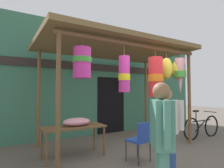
{
  "coord_description": "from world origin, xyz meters",
  "views": [
    {
      "loc": [
        -3.08,
        -3.45,
        1.46
      ],
      "look_at": [
        -0.29,
        1.09,
        1.69
      ],
      "focal_mm": 30.5,
      "sensor_mm": 36.0,
      "label": 1
    }
  ],
  "objects_px": {
    "flower_heap_on_table": "(77,122)",
    "vendor_in_orange": "(166,124)",
    "folding_chair": "(141,138)",
    "display_table": "(74,129)",
    "customer_foreground": "(162,136)",
    "parked_bicycle": "(202,127)"
  },
  "relations": [
    {
      "from": "display_table",
      "to": "customer_foreground",
      "type": "relative_size",
      "value": 0.88
    },
    {
      "from": "display_table",
      "to": "folding_chair",
      "type": "bearing_deg",
      "value": -43.64
    },
    {
      "from": "folding_chair",
      "to": "parked_bicycle",
      "type": "bearing_deg",
      "value": 11.23
    },
    {
      "from": "folding_chair",
      "to": "parked_bicycle",
      "type": "distance_m",
      "value": 3.11
    },
    {
      "from": "flower_heap_on_table",
      "to": "vendor_in_orange",
      "type": "height_order",
      "value": "vendor_in_orange"
    },
    {
      "from": "display_table",
      "to": "parked_bicycle",
      "type": "height_order",
      "value": "parked_bicycle"
    },
    {
      "from": "parked_bicycle",
      "to": "vendor_in_orange",
      "type": "relative_size",
      "value": 1.14
    },
    {
      "from": "vendor_in_orange",
      "to": "parked_bicycle",
      "type": "bearing_deg",
      "value": 23.53
    },
    {
      "from": "flower_heap_on_table",
      "to": "display_table",
      "type": "bearing_deg",
      "value": 177.55
    },
    {
      "from": "flower_heap_on_table",
      "to": "parked_bicycle",
      "type": "xyz_separation_m",
      "value": [
        4.04,
        -0.43,
        -0.44
      ]
    },
    {
      "from": "parked_bicycle",
      "to": "customer_foreground",
      "type": "xyz_separation_m",
      "value": [
        -3.91,
        -2.03,
        0.58
      ]
    },
    {
      "from": "flower_heap_on_table",
      "to": "folding_chair",
      "type": "bearing_deg",
      "value": -45.89
    },
    {
      "from": "flower_heap_on_table",
      "to": "folding_chair",
      "type": "relative_size",
      "value": 0.75
    },
    {
      "from": "flower_heap_on_table",
      "to": "parked_bicycle",
      "type": "distance_m",
      "value": 4.09
    },
    {
      "from": "folding_chair",
      "to": "parked_bicycle",
      "type": "height_order",
      "value": "parked_bicycle"
    },
    {
      "from": "flower_heap_on_table",
      "to": "vendor_in_orange",
      "type": "relative_size",
      "value": 0.41
    },
    {
      "from": "customer_foreground",
      "to": "flower_heap_on_table",
      "type": "bearing_deg",
      "value": 93.0
    },
    {
      "from": "folding_chair",
      "to": "vendor_in_orange",
      "type": "height_order",
      "value": "vendor_in_orange"
    },
    {
      "from": "folding_chair",
      "to": "vendor_in_orange",
      "type": "bearing_deg",
      "value": -91.96
    },
    {
      "from": "flower_heap_on_table",
      "to": "folding_chair",
      "type": "distance_m",
      "value": 1.47
    },
    {
      "from": "display_table",
      "to": "folding_chair",
      "type": "distance_m",
      "value": 1.51
    },
    {
      "from": "display_table",
      "to": "parked_bicycle",
      "type": "distance_m",
      "value": 4.16
    }
  ]
}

